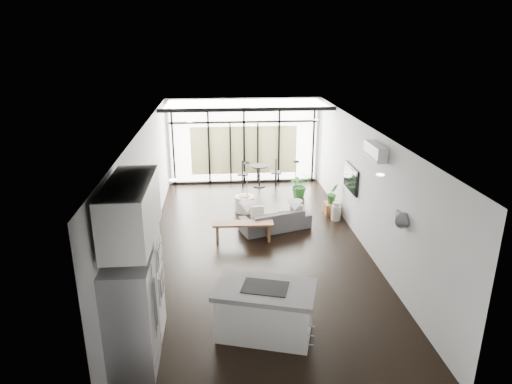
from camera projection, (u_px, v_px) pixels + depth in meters
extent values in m
cube|color=black|center=(257.00, 246.00, 10.75)|extent=(5.00, 10.00, 0.00)
cube|color=silver|center=(257.00, 129.00, 9.83)|extent=(5.00, 10.00, 0.00)
cube|color=#BDBEC0|center=(145.00, 193.00, 10.09)|extent=(0.02, 10.00, 2.80)
cube|color=#BDBEC0|center=(365.00, 187.00, 10.49)|extent=(0.02, 10.00, 2.80)
cube|color=#BDBEC0|center=(244.00, 141.00, 14.99)|extent=(5.00, 0.02, 2.80)
cube|color=#BDBEC0|center=(293.00, 322.00, 5.58)|extent=(5.00, 0.02, 2.80)
cube|color=black|center=(244.00, 142.00, 14.88)|extent=(5.00, 0.20, 2.80)
cube|color=silver|center=(245.00, 103.00, 13.60)|extent=(4.70, 1.90, 0.06)
cube|color=beige|center=(244.00, 150.00, 15.04)|extent=(3.50, 0.02, 1.60)
cube|color=white|center=(265.00, 311.00, 7.48)|extent=(1.81, 1.37, 0.88)
cube|color=black|center=(265.00, 287.00, 7.33)|extent=(0.84, 0.68, 0.01)
cube|color=#959499|center=(131.00, 318.00, 6.57)|extent=(0.67, 0.84, 1.73)
cube|color=white|center=(138.00, 263.00, 7.25)|extent=(0.67, 0.70, 2.59)
cube|color=white|center=(131.00, 211.00, 6.51)|extent=(0.62, 1.75, 0.86)
cone|color=silver|center=(247.00, 207.00, 7.56)|extent=(0.26, 0.26, 0.18)
cone|color=silver|center=(295.00, 206.00, 7.62)|extent=(0.26, 0.26, 0.18)
imported|color=#49494C|center=(275.00, 216.00, 11.59)|extent=(1.86, 1.07, 0.70)
cube|color=brown|center=(243.00, 232.00, 10.97)|extent=(1.46, 0.41, 0.47)
cylinder|color=beige|center=(245.00, 204.00, 12.81)|extent=(0.55, 0.55, 0.44)
cube|color=brown|center=(332.00, 208.00, 12.64)|extent=(0.42, 0.42, 0.32)
imported|color=#276F29|center=(300.00, 187.00, 13.93)|extent=(0.87, 0.93, 0.60)
imported|color=#276F29|center=(332.00, 199.00, 12.55)|extent=(0.47, 0.63, 0.25)
cylinder|color=beige|center=(336.00, 211.00, 12.19)|extent=(0.26, 0.26, 0.50)
cube|color=black|center=(259.00, 176.00, 14.85)|extent=(1.54, 0.72, 0.72)
cube|color=black|center=(351.00, 178.00, 11.46)|extent=(0.05, 1.10, 0.65)
cube|color=silver|center=(376.00, 151.00, 9.38)|extent=(0.22, 0.90, 0.30)
cube|color=black|center=(142.00, 194.00, 9.57)|extent=(0.04, 0.70, 0.90)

